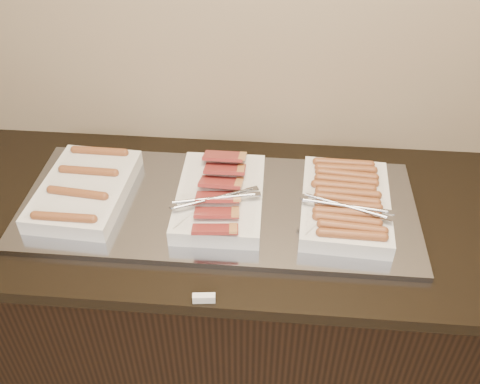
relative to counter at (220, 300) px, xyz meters
name	(u,v)px	position (x,y,z in m)	size (l,w,h in m)	color
counter	(220,300)	(0.00, 0.00, 0.00)	(2.06, 0.76, 0.90)	black
warming_tray	(219,206)	(0.01, 0.00, 0.46)	(1.20, 0.50, 0.02)	#9497A1
dish_left	(85,189)	(-0.41, 0.00, 0.50)	(0.27, 0.39, 0.07)	silver
dish_center	(220,196)	(0.01, 0.00, 0.50)	(0.27, 0.41, 0.09)	silver
dish_right	(346,203)	(0.39, 0.00, 0.50)	(0.28, 0.40, 0.08)	silver
label_holder	(204,298)	(0.01, -0.36, 0.46)	(0.06, 0.02, 0.02)	silver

